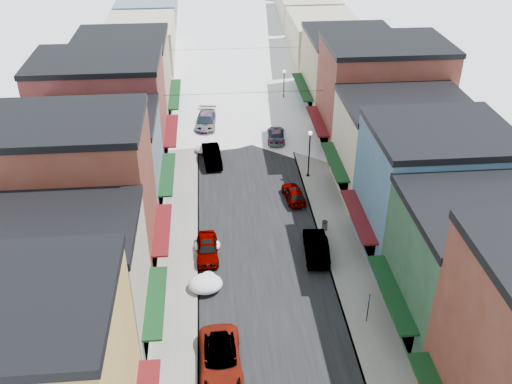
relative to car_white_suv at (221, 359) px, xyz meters
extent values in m
cube|color=black|center=(3.64, 50.41, -0.77)|extent=(10.00, 160.00, 0.01)
cube|color=gray|center=(-2.96, 50.41, -0.70)|extent=(3.20, 160.00, 0.15)
cube|color=gray|center=(10.24, 50.41, -0.70)|extent=(3.20, 160.00, 0.15)
cube|color=slate|center=(-1.41, 50.41, -0.70)|extent=(0.10, 160.00, 0.15)
cube|color=slate|center=(8.69, 50.41, -0.70)|extent=(0.10, 160.00, 0.15)
cube|color=#B8AC94|center=(-9.56, 2.91, 3.72)|extent=(10.00, 8.00, 9.00)
cube|color=black|center=(-9.56, 2.91, 8.47)|extent=(10.20, 8.20, 0.50)
cube|color=#0E3315|center=(-3.96, 2.91, 2.42)|extent=(1.20, 6.80, 0.15)
cube|color=maroon|center=(-10.06, 10.91, 5.22)|extent=(11.00, 8.00, 12.00)
cube|color=black|center=(-10.06, 10.91, 11.47)|extent=(11.20, 8.20, 0.50)
cube|color=#560E12|center=(-3.96, 10.91, 2.42)|extent=(1.20, 6.80, 0.15)
cube|color=slate|center=(-9.56, 19.41, 3.47)|extent=(10.00, 9.00, 8.50)
cube|color=black|center=(-9.56, 19.41, 7.97)|extent=(10.20, 9.20, 0.50)
cube|color=#0E3315|center=(-3.96, 19.41, 2.42)|extent=(1.20, 7.65, 0.15)
cube|color=maroon|center=(-10.56, 28.41, 4.47)|extent=(12.00, 9.00, 10.50)
cube|color=black|center=(-10.56, 28.41, 9.97)|extent=(12.20, 9.20, 0.50)
cube|color=#560E12|center=(-3.96, 28.41, 2.42)|extent=(1.20, 7.65, 0.15)
cube|color=tan|center=(-9.56, 38.41, 3.97)|extent=(10.00, 11.00, 9.50)
cube|color=black|center=(-9.56, 38.41, 8.97)|extent=(10.20, 11.20, 0.50)
cube|color=#0E3315|center=(-3.96, 38.41, 2.42)|extent=(1.20, 9.35, 0.15)
cube|color=#22472F|center=(16.84, 2.41, 3.72)|extent=(10.00, 9.00, 9.00)
cube|color=black|center=(16.84, 2.41, 8.47)|extent=(10.20, 9.20, 0.50)
cube|color=#0E3315|center=(11.24, 2.41, 2.42)|extent=(1.20, 7.65, 0.15)
cube|color=#396382|center=(16.84, 11.41, 4.22)|extent=(10.00, 9.00, 10.00)
cube|color=black|center=(16.84, 11.41, 9.47)|extent=(10.20, 9.20, 0.50)
cube|color=#560E12|center=(11.24, 11.41, 2.42)|extent=(1.20, 7.65, 0.15)
cube|color=beige|center=(17.34, 20.41, 3.47)|extent=(11.00, 9.00, 8.50)
cube|color=black|center=(17.34, 20.41, 7.97)|extent=(11.20, 9.20, 0.50)
cube|color=#0E3315|center=(11.24, 20.41, 2.42)|extent=(1.20, 7.65, 0.15)
cube|color=maroon|center=(17.84, 29.41, 4.72)|extent=(12.00, 9.00, 11.00)
cube|color=black|center=(17.84, 29.41, 10.47)|extent=(12.20, 9.20, 0.50)
cube|color=#560E12|center=(11.24, 29.41, 2.42)|extent=(1.20, 7.65, 0.15)
cube|color=tan|center=(16.84, 39.41, 3.72)|extent=(10.00, 11.00, 9.00)
cube|color=black|center=(16.84, 39.41, 8.47)|extent=(10.20, 11.20, 0.50)
cube|color=#0E3315|center=(11.24, 39.41, 2.42)|extent=(1.20, 9.35, 0.15)
cube|color=gray|center=(-8.86, 52.41, 3.22)|extent=(9.00, 13.00, 8.00)
cube|color=gray|center=(16.14, 52.41, 3.22)|extent=(9.00, 13.00, 8.00)
cube|color=gray|center=(-8.86, 66.41, 3.22)|extent=(9.00, 13.00, 8.00)
cube|color=gray|center=(16.14, 66.41, 3.22)|extent=(9.00, 13.00, 8.00)
cube|color=gray|center=(-8.86, 80.41, 3.22)|extent=(9.00, 13.00, 8.00)
cube|color=gray|center=(16.14, 80.41, 3.22)|extent=(9.00, 13.00, 8.00)
cylinder|color=black|center=(3.64, 30.41, 5.42)|extent=(16.40, 0.04, 0.04)
cylinder|color=black|center=(3.64, 45.41, 5.42)|extent=(16.40, 0.04, 0.04)
imported|color=silver|center=(0.00, 0.00, 0.00)|extent=(2.69, 5.64, 1.55)
imported|color=#AEB0B7|center=(-0.66, 11.50, -0.05)|extent=(1.76, 4.29, 1.46)
imported|color=black|center=(0.04, 27.12, 0.02)|extent=(2.13, 4.99, 1.60)
imported|color=gray|center=(-0.46, 35.50, 0.07)|extent=(2.90, 6.03, 1.69)
imported|color=black|center=(7.94, 10.86, 0.04)|extent=(2.08, 5.08, 1.64)
imported|color=#93969B|center=(7.37, 19.25, -0.10)|extent=(2.05, 4.13, 1.35)
imported|color=black|center=(7.20, 31.71, -0.10)|extent=(2.32, 4.81, 1.35)
imported|color=#93959A|center=(1.67, 44.19, -0.08)|extent=(1.97, 4.22, 1.40)
imported|color=white|center=(4.71, 53.84, 0.01)|extent=(2.75, 5.72, 1.57)
cylinder|color=black|center=(10.06, 3.09, 0.57)|extent=(0.07, 0.07, 2.39)
cube|color=navy|center=(10.06, 3.09, 1.44)|extent=(0.16, 0.30, 0.43)
cylinder|color=slate|center=(9.24, 14.05, -0.23)|extent=(0.46, 0.46, 0.80)
cylinder|color=black|center=(9.24, 14.05, 0.19)|extent=(0.50, 0.50, 0.05)
cylinder|color=black|center=(9.38, 23.30, -0.57)|extent=(0.33, 0.33, 0.11)
cylinder|color=black|center=(9.38, 23.30, 1.60)|extent=(0.13, 0.13, 4.46)
sphere|color=white|center=(9.38, 23.30, 4.00)|extent=(0.40, 0.40, 0.40)
cylinder|color=black|center=(9.16, 40.58, -0.57)|extent=(0.33, 0.33, 0.11)
cylinder|color=black|center=(9.16, 40.58, 1.60)|extent=(0.13, 0.13, 4.45)
sphere|color=white|center=(9.16, 40.58, 3.99)|extent=(0.40, 0.40, 0.40)
ellipsoid|color=white|center=(-0.86, 7.46, -0.24)|extent=(2.52, 2.13, 1.07)
ellipsoid|color=white|center=(-0.66, 8.66, -0.51)|extent=(1.08, 0.97, 0.54)
ellipsoid|color=white|center=(-0.66, 12.28, -0.33)|extent=(2.10, 1.78, 0.89)
ellipsoid|color=white|center=(-0.46, 13.48, -0.55)|extent=(0.90, 0.81, 0.45)
ellipsoid|color=white|center=(-0.66, 29.41, -0.33)|extent=(2.10, 1.77, 0.89)
ellipsoid|color=white|center=(-0.46, 30.61, -0.55)|extent=(0.90, 0.81, 0.45)
camera|label=1|loc=(0.04, -24.82, 27.19)|focal=40.00mm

